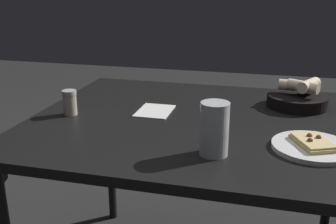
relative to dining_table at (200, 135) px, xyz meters
name	(u,v)px	position (x,y,z in m)	size (l,w,h in m)	color
dining_table	(200,135)	(0.00, 0.00, 0.00)	(0.94, 1.16, 0.73)	black
pizza_plate	(313,146)	(-0.18, -0.35, 0.07)	(0.23, 0.23, 0.04)	white
bread_basket	(298,98)	(0.23, -0.33, 0.09)	(0.22, 0.22, 0.11)	black
beer_glass	(214,132)	(-0.28, -0.09, 0.13)	(0.08, 0.08, 0.15)	silver
pepper_shaker	(70,104)	(-0.07, 0.45, 0.10)	(0.05, 0.05, 0.09)	#BFB299
napkin	(155,111)	(0.04, 0.17, 0.06)	(0.16, 0.12, 0.00)	white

